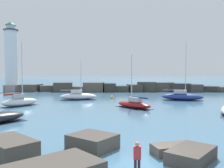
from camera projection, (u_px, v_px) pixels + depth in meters
ground_plane at (144, 164)px, 13.86m from camera, size 600.00×600.00×0.00m
open_sea_beyond at (118, 82)px, 126.48m from camera, size 400.00×116.00×0.01m
breakwater_jetty at (123, 88)px, 66.42m from camera, size 63.37×6.33×2.57m
lighthouse at (11, 60)px, 66.09m from camera, size 4.45×4.45×18.44m
foreground_rocks at (90, 158)px, 13.45m from camera, size 16.26×10.28×1.28m
sailboat_moored_0 at (78, 96)px, 46.54m from camera, size 7.11×3.26×7.28m
sailboat_moored_2 at (182, 96)px, 45.69m from camera, size 7.79×4.17×10.67m
sailboat_moored_3 at (134, 104)px, 35.80m from camera, size 5.61×5.88×7.72m
sailboat_moored_4 at (20, 101)px, 37.70m from camera, size 5.06×5.44×9.63m
mooring_buoy_orange_near at (112, 97)px, 48.67m from camera, size 0.54×0.54×0.74m
person_on_rocks at (137, 157)px, 12.29m from camera, size 0.36×0.22×1.71m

